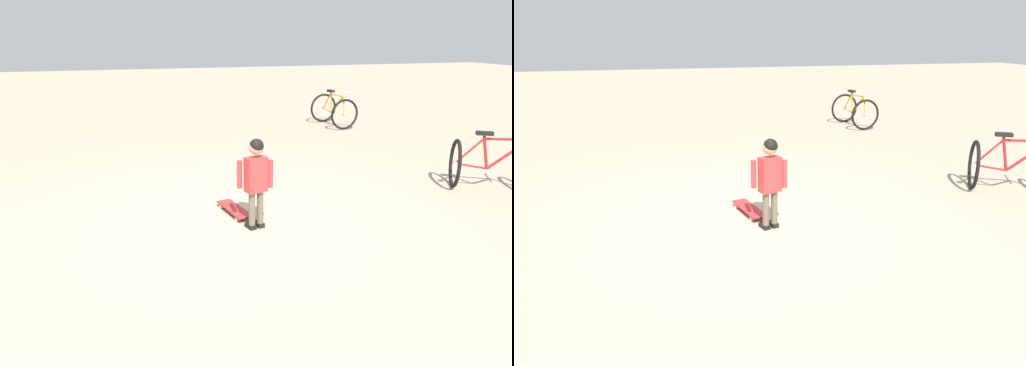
% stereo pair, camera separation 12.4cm
% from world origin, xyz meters
% --- Properties ---
extents(ground_plane, '(50.00, 50.00, 0.00)m').
position_xyz_m(ground_plane, '(0.00, 0.00, 0.00)').
color(ground_plane, tan).
extents(child_person, '(0.40, 0.23, 1.06)m').
position_xyz_m(child_person, '(-0.30, 0.10, 0.66)').
color(child_person, brown).
rests_on(child_person, ground).
extents(skateboard, '(0.32, 0.70, 0.07)m').
position_xyz_m(skateboard, '(-0.17, -0.40, 0.06)').
color(skateboard, '#B22D2D').
rests_on(skateboard, ground).
extents(bicycle_near, '(1.28, 1.15, 0.85)m').
position_xyz_m(bicycle_near, '(-3.94, -0.26, 0.38)').
color(bicycle_near, black).
rests_on(bicycle_near, ground).
extents(bicycle_far, '(0.78, 1.12, 0.85)m').
position_xyz_m(bicycle_far, '(-3.84, -5.24, 0.38)').
color(bicycle_far, black).
rests_on(bicycle_far, ground).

